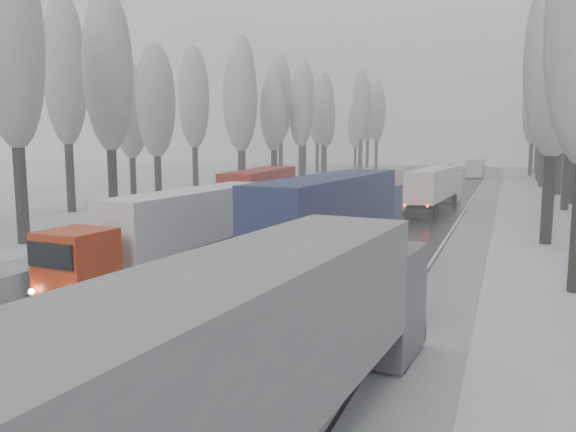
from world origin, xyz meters
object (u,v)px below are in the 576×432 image
Objects in this scene: truck_grey_tarp at (253,353)px; truck_blue_box at (338,211)px; truck_red_white at (181,224)px; box_truck_distant at (475,168)px; truck_red_red at (257,192)px; truck_cream_box at (435,186)px.

truck_grey_tarp is 19.03m from truck_blue_box.
truck_red_white is (-10.49, 14.29, -0.27)m from truck_grey_tarp.
truck_red_red is at bearing -100.77° from box_truck_distant.
truck_blue_box reaches higher than truck_red_white.
box_truck_distant is 61.44m from truck_red_red.
truck_cream_box is (2.01, 23.52, -0.42)m from truck_blue_box.
truck_red_white reaches higher than box_truck_distant.
truck_red_white is at bearing 131.30° from truck_grey_tarp.
truck_red_red is (-11.58, -12.57, 0.13)m from truck_cream_box.
truck_red_red is (-13.48, 29.58, -0.14)m from truck_grey_tarp.
truck_grey_tarp reaches higher than box_truck_distant.
truck_blue_box is 71.20m from box_truck_distant.
truck_cream_box is 17.09m from truck_red_red.
truck_red_red is at bearing -129.09° from truck_cream_box.
truck_red_red reaches higher than truck_red_white.
box_truck_distant is (2.80, 71.13, -1.04)m from truck_blue_box.
truck_blue_box is 1.12× the size of truck_red_red.
truck_grey_tarp is 1.12× the size of truck_cream_box.
truck_red_white is 0.94× the size of truck_red_red.
truck_red_red reaches higher than box_truck_distant.
truck_red_red reaches higher than truck_cream_box.
truck_red_white is (-9.38, -75.46, 0.62)m from box_truck_distant.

